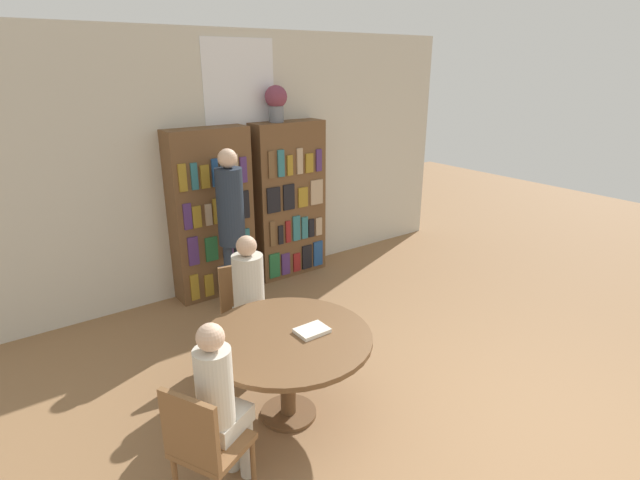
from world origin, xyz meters
TOP-DOWN VIEW (x-y plane):
  - ground_plane at (0.00, 0.00)m, footprint 16.00×16.00m
  - wall_back at (0.00, 3.96)m, footprint 6.40×0.07m
  - bookshelf_left at (-0.53, 3.77)m, footprint 0.94×0.34m
  - bookshelf_right at (0.53, 3.77)m, footprint 0.94×0.34m
  - flower_vase at (0.39, 3.77)m, footprint 0.26×0.26m
  - reading_table at (-1.06, 1.36)m, footprint 1.29×1.29m
  - chair_near_camera at (-1.94, 0.92)m, footprint 0.54×0.54m
  - chair_left_side at (-0.90, 2.33)m, footprint 0.46×0.46m
  - seated_reader_left at (-0.93, 2.15)m, footprint 0.32×0.40m
  - seated_reader_right at (-1.77, 1.01)m, footprint 0.39×0.35m
  - librarian_standing at (-0.53, 3.27)m, footprint 0.29×0.56m
  - open_book_on_table at (-0.88, 1.29)m, footprint 0.24×0.18m

SIDE VIEW (x-z plane):
  - ground_plane at x=0.00m, z-range 0.00..0.00m
  - chair_near_camera at x=-1.94m, z-range 0.05..0.94m
  - chair_left_side at x=-0.90m, z-range 0.05..0.94m
  - reading_table at x=-1.06m, z-range 0.25..0.96m
  - seated_reader_right at x=-1.77m, z-range 0.07..1.29m
  - seated_reader_left at x=-0.93m, z-range 0.09..1.33m
  - open_book_on_table at x=-0.88m, z-range 0.71..0.74m
  - bookshelf_right at x=0.53m, z-range 0.00..1.96m
  - bookshelf_left at x=-0.53m, z-range 0.00..1.96m
  - librarian_standing at x=-0.53m, z-range 0.20..2.01m
  - wall_back at x=0.00m, z-range 0.01..3.01m
  - flower_vase at x=0.39m, z-range 2.00..2.42m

